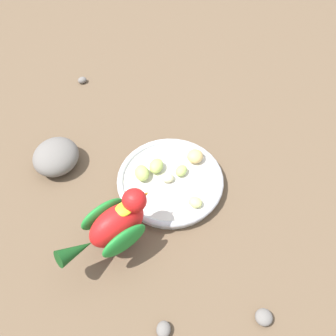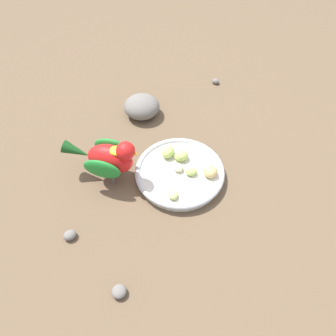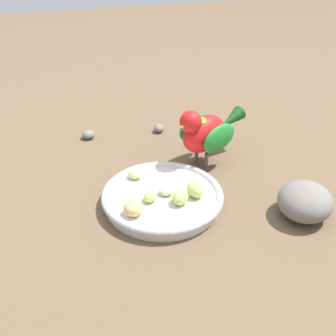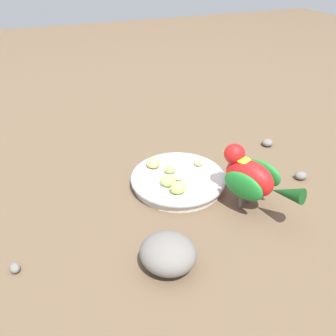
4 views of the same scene
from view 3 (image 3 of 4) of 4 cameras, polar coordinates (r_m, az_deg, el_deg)
The scene contains 12 objects.
ground_plane at distance 0.70m, azimuth 0.87°, elevation -5.98°, with size 4.00×4.00×0.00m, color brown.
feeding_bowl at distance 0.71m, azimuth -0.80°, elevation -4.23°, with size 0.22×0.22×0.03m.
apple_piece_0 at distance 0.65m, azimuth -5.02°, elevation -5.79°, with size 0.03×0.03×0.02m, color tan.
apple_piece_1 at distance 0.70m, azimuth -0.29°, elevation -3.32°, with size 0.03×0.02×0.02m, color beige.
apple_piece_2 at distance 0.74m, azimuth -4.82°, elevation -0.91°, with size 0.03×0.02×0.02m, color #C6D17A.
apple_piece_3 at distance 0.68m, azimuth 1.78°, elevation -4.20°, with size 0.04×0.03×0.02m, color #B2CC66.
apple_piece_4 at distance 0.68m, azimuth -2.58°, elevation -4.11°, with size 0.03×0.02×0.02m, color #B2CC66.
apple_piece_5 at distance 0.69m, azimuth 4.07°, elevation -3.23°, with size 0.04×0.03×0.03m, color #B2CC66.
parrot at distance 0.80m, azimuth 5.44°, elevation 5.33°, with size 0.12×0.18×0.13m.
rock_large at distance 0.71m, azimuth 19.18°, elevation -4.56°, with size 0.10×0.09×0.06m, color slate.
pebble_0 at distance 0.96m, azimuth -1.34°, elevation 5.76°, with size 0.03×0.02×0.02m, color slate.
pebble_2 at distance 0.95m, azimuth -11.43°, elevation 4.76°, with size 0.03×0.03×0.02m, color slate.
Camera 3 is at (-0.52, 0.19, 0.43)m, focal length 42.22 mm.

